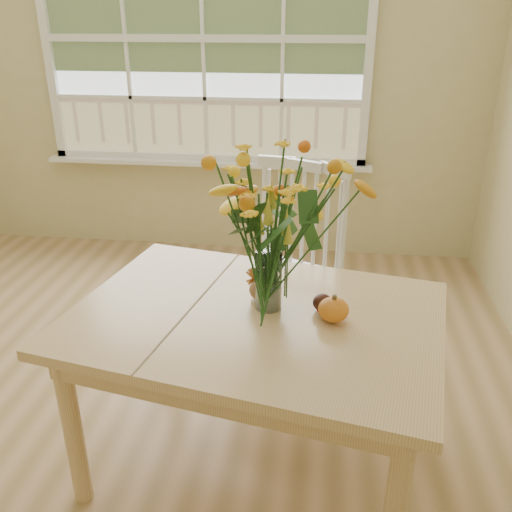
# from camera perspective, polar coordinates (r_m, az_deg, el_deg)

# --- Properties ---
(floor) EXTENTS (4.00, 4.50, 0.01)m
(floor) POSITION_cam_1_polar(r_m,az_deg,el_deg) (2.56, -15.54, -18.90)
(floor) COLOR #9D7D4B
(floor) RESTS_ON ground
(wall_back) EXTENTS (4.00, 0.02, 2.70)m
(wall_back) POSITION_cam_1_polar(r_m,az_deg,el_deg) (4.05, -5.39, 19.04)
(wall_back) COLOR #C6B97E
(wall_back) RESTS_ON floor
(window) EXTENTS (2.42, 0.12, 1.74)m
(window) POSITION_cam_1_polar(r_m,az_deg,el_deg) (4.00, -5.62, 21.58)
(window) COLOR silver
(window) RESTS_ON wall_back
(dining_table) EXTENTS (1.48, 1.18, 0.71)m
(dining_table) POSITION_cam_1_polar(r_m,az_deg,el_deg) (2.03, -0.07, -8.27)
(dining_table) COLOR tan
(dining_table) RESTS_ON floor
(windsor_chair) EXTENTS (0.63, 0.62, 1.04)m
(windsor_chair) POSITION_cam_1_polar(r_m,az_deg,el_deg) (2.70, 3.75, -0.54)
(windsor_chair) COLOR white
(windsor_chair) RESTS_ON floor
(flower_vase) EXTENTS (0.46, 0.46, 0.55)m
(flower_vase) POSITION_cam_1_polar(r_m,az_deg,el_deg) (1.88, 1.38, 3.32)
(flower_vase) COLOR white
(flower_vase) RESTS_ON dining_table
(pumpkin) EXTENTS (0.11, 0.11, 0.08)m
(pumpkin) POSITION_cam_1_polar(r_m,az_deg,el_deg) (1.93, 8.16, -5.72)
(pumpkin) COLOR orange
(pumpkin) RESTS_ON dining_table
(turkey_figurine) EXTENTS (0.12, 0.10, 0.12)m
(turkey_figurine) POSITION_cam_1_polar(r_m,az_deg,el_deg) (2.03, 0.51, -3.72)
(turkey_figurine) COLOR #CCB78C
(turkey_figurine) RESTS_ON dining_table
(dark_gourd) EXTENTS (0.12, 0.07, 0.06)m
(dark_gourd) POSITION_cam_1_polar(r_m,az_deg,el_deg) (2.00, 7.01, -4.97)
(dark_gourd) COLOR #38160F
(dark_gourd) RESTS_ON dining_table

